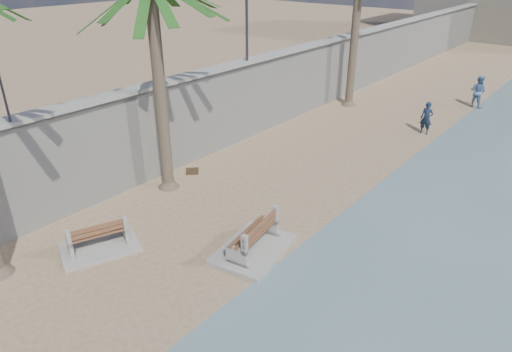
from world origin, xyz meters
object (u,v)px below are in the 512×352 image
Objects in this scene: person_b at (478,90)px; person_a at (427,116)px; bench_near at (253,238)px; bench_far at (98,237)px.

person_a is at bearing 94.03° from person_b.
person_a is at bearing 89.03° from bench_near.
bench_near is 1.51× the size of person_a.
person_b is (4.45, 21.68, 0.61)m from bench_far.
person_a is (3.83, 15.58, 0.50)m from bench_far.
bench_near is 18.92m from person_b.
person_a is (0.22, 12.79, 0.45)m from bench_near.
bench_far is 1.28× the size of person_b.
person_b reaches higher than bench_near.
bench_far is at bearing -107.65° from person_a.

